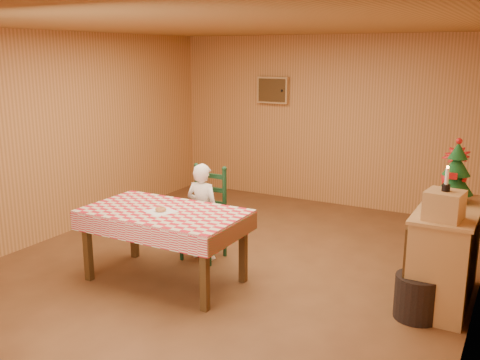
{
  "coord_description": "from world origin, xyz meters",
  "views": [
    {
      "loc": [
        2.78,
        -4.88,
        2.33
      ],
      "look_at": [
        0.0,
        0.2,
        0.95
      ],
      "focal_mm": 40.0,
      "sensor_mm": 36.0,
      "label": 1
    }
  ],
  "objects_px": {
    "seated_child": "(203,212)",
    "crate": "(444,205)",
    "dining_table": "(164,218)",
    "christmas_tree": "(456,173)",
    "ladder_chair": "(206,215)",
    "shelf_unit": "(444,254)",
    "storage_bin": "(417,297)"
  },
  "relations": [
    {
      "from": "seated_child",
      "to": "shelf_unit",
      "type": "distance_m",
      "value": 2.61
    },
    {
      "from": "seated_child",
      "to": "storage_bin",
      "type": "distance_m",
      "value": 2.51
    },
    {
      "from": "ladder_chair",
      "to": "christmas_tree",
      "type": "bearing_deg",
      "value": 8.25
    },
    {
      "from": "ladder_chair",
      "to": "shelf_unit",
      "type": "height_order",
      "value": "ladder_chair"
    },
    {
      "from": "shelf_unit",
      "to": "christmas_tree",
      "type": "bearing_deg",
      "value": 88.02
    },
    {
      "from": "crate",
      "to": "christmas_tree",
      "type": "xyz_separation_m",
      "value": [
        -0.0,
        0.65,
        0.16
      ]
    },
    {
      "from": "seated_child",
      "to": "shelf_unit",
      "type": "height_order",
      "value": "seated_child"
    },
    {
      "from": "crate",
      "to": "shelf_unit",
      "type": "bearing_deg",
      "value": 91.23
    },
    {
      "from": "dining_table",
      "to": "shelf_unit",
      "type": "height_order",
      "value": "shelf_unit"
    },
    {
      "from": "dining_table",
      "to": "seated_child",
      "type": "distance_m",
      "value": 0.74
    },
    {
      "from": "shelf_unit",
      "to": "storage_bin",
      "type": "height_order",
      "value": "shelf_unit"
    },
    {
      "from": "seated_child",
      "to": "crate",
      "type": "relative_size",
      "value": 3.75
    },
    {
      "from": "seated_child",
      "to": "shelf_unit",
      "type": "xyz_separation_m",
      "value": [
        2.6,
        0.19,
        -0.1
      ]
    },
    {
      "from": "crate",
      "to": "dining_table",
      "type": "bearing_deg",
      "value": -168.82
    },
    {
      "from": "seated_child",
      "to": "crate",
      "type": "distance_m",
      "value": 2.66
    },
    {
      "from": "dining_table",
      "to": "ladder_chair",
      "type": "distance_m",
      "value": 0.81
    },
    {
      "from": "christmas_tree",
      "to": "shelf_unit",
      "type": "bearing_deg",
      "value": -91.98
    },
    {
      "from": "crate",
      "to": "storage_bin",
      "type": "distance_m",
      "value": 0.87
    },
    {
      "from": "crate",
      "to": "seated_child",
      "type": "bearing_deg",
      "value": 175.3
    },
    {
      "from": "dining_table",
      "to": "christmas_tree",
      "type": "height_order",
      "value": "christmas_tree"
    },
    {
      "from": "shelf_unit",
      "to": "christmas_tree",
      "type": "relative_size",
      "value": 2.0
    },
    {
      "from": "dining_table",
      "to": "seated_child",
      "type": "xyz_separation_m",
      "value": [
        0.0,
        0.73,
        -0.13
      ]
    },
    {
      "from": "dining_table",
      "to": "crate",
      "type": "distance_m",
      "value": 2.68
    },
    {
      "from": "dining_table",
      "to": "crate",
      "type": "bearing_deg",
      "value": 11.18
    },
    {
      "from": "dining_table",
      "to": "shelf_unit",
      "type": "xyz_separation_m",
      "value": [
        2.6,
        0.92,
        -0.22
      ]
    },
    {
      "from": "dining_table",
      "to": "seated_child",
      "type": "bearing_deg",
      "value": 90.0
    },
    {
      "from": "shelf_unit",
      "to": "storage_bin",
      "type": "bearing_deg",
      "value": -105.64
    },
    {
      "from": "ladder_chair",
      "to": "storage_bin",
      "type": "distance_m",
      "value": 2.51
    },
    {
      "from": "ladder_chair",
      "to": "seated_child",
      "type": "distance_m",
      "value": 0.08
    },
    {
      "from": "crate",
      "to": "storage_bin",
      "type": "bearing_deg",
      "value": -148.95
    },
    {
      "from": "storage_bin",
      "to": "crate",
      "type": "bearing_deg",
      "value": 31.05
    },
    {
      "from": "ladder_chair",
      "to": "storage_bin",
      "type": "xyz_separation_m",
      "value": [
        2.46,
        -0.36,
        -0.3
      ]
    }
  ]
}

